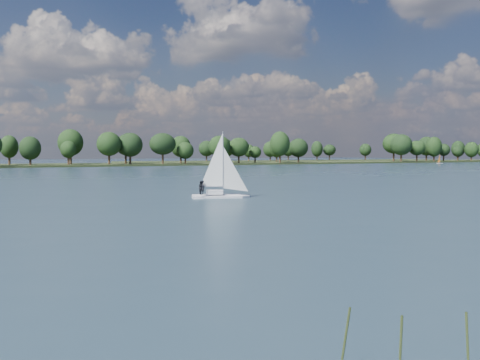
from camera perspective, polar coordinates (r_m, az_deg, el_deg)
name	(u,v)px	position (r m, az deg, el deg)	size (l,w,h in m)	color
ground	(89,178)	(119.25, -15.83, 0.16)	(700.00, 700.00, 0.00)	#233342
far_shore	(27,166)	(229.88, -21.76, 1.36)	(660.00, 40.00, 1.50)	black
far_shore_back	(294,161)	(332.75, 5.78, 1.98)	(220.00, 30.00, 1.40)	black
sailboat	(218,179)	(65.17, -2.40, 0.14)	(6.71, 3.46, 8.51)	silver
dinghy_orange	(440,161)	(287.48, 20.55, 1.90)	(3.19, 1.28, 5.08)	silver
treeline	(29,146)	(225.70, -21.60, 3.40)	(562.48, 73.38, 18.74)	black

